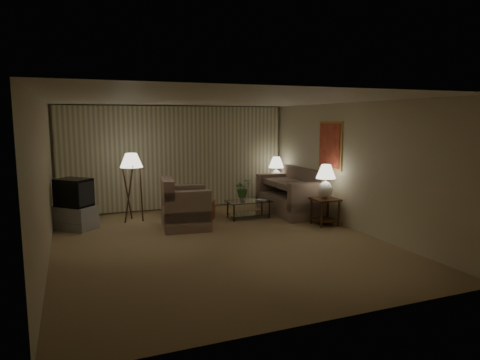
% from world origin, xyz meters
% --- Properties ---
extents(ground, '(7.00, 7.00, 0.00)m').
position_xyz_m(ground, '(0.00, 0.00, 0.00)').
color(ground, olive).
rests_on(ground, ground).
extents(room_shell, '(6.04, 7.02, 2.72)m').
position_xyz_m(room_shell, '(0.02, 1.51, 1.75)').
color(room_shell, beige).
rests_on(room_shell, ground).
extents(sofa, '(2.00, 1.02, 0.89)m').
position_xyz_m(sofa, '(2.50, 1.80, 0.44)').
color(sofa, gray).
rests_on(sofa, ground).
extents(armchair, '(1.28, 1.24, 0.87)m').
position_xyz_m(armchair, '(-0.31, 1.35, 0.43)').
color(armchair, gray).
rests_on(armchair, ground).
extents(side_table_near, '(0.54, 0.54, 0.60)m').
position_xyz_m(side_table_near, '(2.65, 0.45, 0.41)').
color(side_table_near, '#331E0E').
rests_on(side_table_near, ground).
extents(side_table_far, '(0.52, 0.44, 0.60)m').
position_xyz_m(side_table_far, '(2.65, 2.90, 0.40)').
color(side_table_far, '#331E0E').
rests_on(side_table_far, ground).
extents(table_lamp_near, '(0.44, 0.44, 0.76)m').
position_xyz_m(table_lamp_near, '(2.65, 0.45, 1.05)').
color(table_lamp_near, white).
rests_on(table_lamp_near, side_table_near).
extents(table_lamp_far, '(0.42, 0.42, 0.73)m').
position_xyz_m(table_lamp_far, '(2.65, 2.90, 1.03)').
color(table_lamp_far, white).
rests_on(table_lamp_far, side_table_far).
extents(coffee_table, '(1.04, 0.57, 0.41)m').
position_xyz_m(coffee_table, '(1.32, 1.70, 0.28)').
color(coffee_table, silver).
rests_on(coffee_table, ground).
extents(tv_cabinet, '(1.39, 1.39, 0.50)m').
position_xyz_m(tv_cabinet, '(-2.55, 2.13, 0.25)').
color(tv_cabinet, '#979799').
rests_on(tv_cabinet, ground).
extents(crt_tv, '(1.19, 1.19, 0.59)m').
position_xyz_m(crt_tv, '(-2.55, 2.13, 0.80)').
color(crt_tv, black).
rests_on(crt_tv, tv_cabinet).
extents(floor_lamp, '(0.51, 0.51, 1.58)m').
position_xyz_m(floor_lamp, '(-1.29, 2.40, 0.83)').
color(floor_lamp, '#331E0E').
rests_on(floor_lamp, ground).
extents(ottoman, '(0.79, 0.79, 0.41)m').
position_xyz_m(ottoman, '(0.31, 2.16, 0.21)').
color(ottoman, '#A06036').
rests_on(ottoman, ground).
extents(vase, '(0.18, 0.18, 0.16)m').
position_xyz_m(vase, '(1.17, 1.70, 0.49)').
color(vase, silver).
rests_on(vase, coffee_table).
extents(flowers, '(0.44, 0.40, 0.43)m').
position_xyz_m(flowers, '(1.17, 1.70, 0.79)').
color(flowers, '#3A7534').
rests_on(flowers, vase).
extents(book, '(0.29, 0.31, 0.02)m').
position_xyz_m(book, '(1.57, 1.60, 0.42)').
color(book, olive).
rests_on(book, coffee_table).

